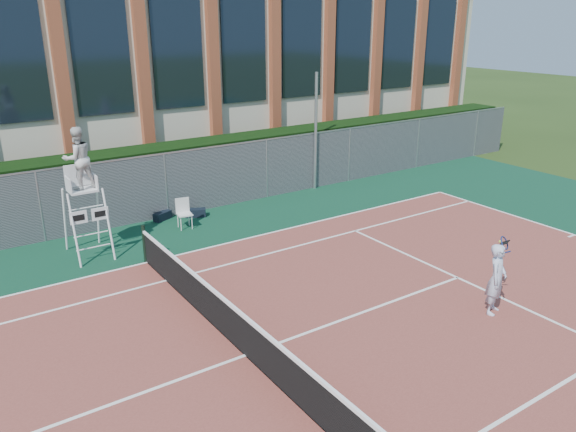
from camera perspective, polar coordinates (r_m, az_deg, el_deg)
ground at (r=11.73m, az=-4.32°, el=-14.04°), size 120.00×120.00×0.00m
apron at (r=12.48m, az=-6.65°, el=-11.86°), size 36.00×20.00×0.01m
tennis_court at (r=11.72m, az=-4.32°, el=-13.96°), size 23.77×10.97×0.02m
tennis_net at (r=11.45m, az=-4.38°, el=-11.81°), size 0.10×11.30×1.10m
fence at (r=18.78m, az=-17.91°, el=1.94°), size 40.00×0.06×2.20m
hedge at (r=19.89m, az=-18.92°, el=2.79°), size 40.00×1.40×2.20m
building at (r=27.03m, az=-24.40°, el=12.93°), size 45.00×10.60×8.22m
steel_pole at (r=21.96m, az=2.82°, el=8.50°), size 0.12×0.12×4.55m
umpire_chair at (r=16.45m, az=-20.52°, el=5.16°), size 1.05×1.61×3.75m
plastic_chair at (r=18.43m, az=-10.57°, el=0.55°), size 0.51×0.51×0.97m
sports_bag_near at (r=19.39m, az=-12.63°, el=0.01°), size 0.70×0.50×0.28m
sports_bag_far at (r=19.49m, az=-9.37°, el=0.33°), size 0.74×0.57×0.27m
tennis_player at (r=13.65m, az=20.43°, el=-5.99°), size 1.00×0.75×1.70m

